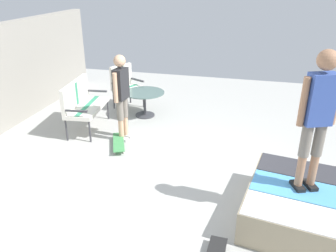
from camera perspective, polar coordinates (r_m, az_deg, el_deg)
The scene contains 8 objects.
ground_plane at distance 5.51m, azimuth 2.19°, elevation -9.30°, with size 12.00×12.00×0.10m, color #A8A8A3.
skate_ramp at distance 4.87m, azimuth 20.65°, elevation -12.03°, with size 1.86×2.00×0.46m.
patio_bench at distance 7.18m, azimuth -14.25°, elevation 4.07°, with size 1.30×0.69×1.02m.
patio_chair_near_house at distance 8.27m, azimuth -7.24°, elevation 7.22°, with size 0.80×0.77×1.02m.
patio_table at distance 7.73m, azimuth -3.94°, elevation 4.52°, with size 0.90×0.90×0.57m.
person_watching at distance 6.45m, azimuth -7.82°, elevation 5.66°, with size 0.48×0.28×1.66m.
person_skater at distance 4.34m, azimuth 23.77°, elevation 2.19°, with size 0.33×0.45×1.77m.
skateboard_by_bench at distance 6.48m, azimuth -8.27°, elevation -2.73°, with size 0.81×0.50×0.10m.
Camera 1 is at (-4.51, -0.95, 2.97)m, focal length 36.45 mm.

